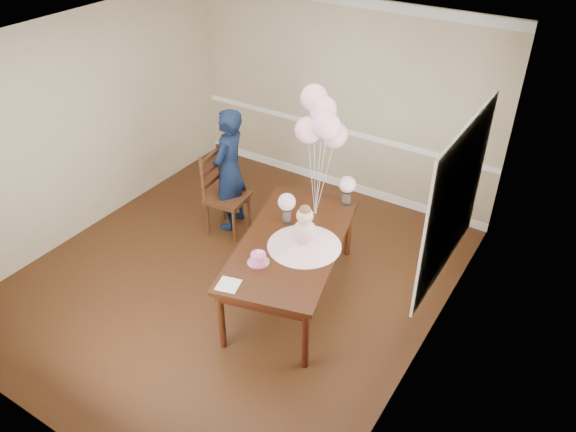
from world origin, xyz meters
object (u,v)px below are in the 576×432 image
Objects in this scene: dining_chair_seat at (227,198)px; birthday_cake at (258,258)px; dining_table_top at (292,242)px; woman at (229,170)px.

birthday_cake is at bearing -48.62° from dining_chair_seat.
dining_table_top is 1.54m from dining_chair_seat.
dining_table_top reaches higher than dining_chair_seat.
dining_chair_seat is at bearing 138.35° from birthday_cake.
dining_chair_seat is at bearing 140.04° from dining_table_top.
birthday_cake is (-0.08, -0.49, 0.08)m from dining_table_top.
woman reaches higher than dining_chair_seat.
dining_chair_seat is (-1.29, 1.14, -0.33)m from birthday_cake.
dining_table_top is at bearing 52.31° from woman.
dining_chair_seat is at bearing 9.09° from woman.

